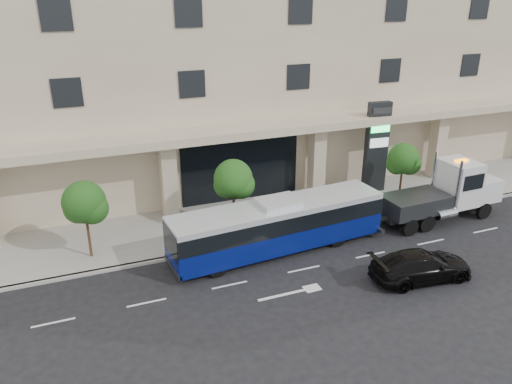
# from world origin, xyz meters

# --- Properties ---
(ground) EXTENTS (120.00, 120.00, 0.00)m
(ground) POSITION_xyz_m (0.00, 0.00, 0.00)
(ground) COLOR black
(ground) RESTS_ON ground
(sidewalk) EXTENTS (120.00, 6.00, 0.15)m
(sidewalk) POSITION_xyz_m (0.00, 5.00, 0.07)
(sidewalk) COLOR gray
(sidewalk) RESTS_ON ground
(curb) EXTENTS (120.00, 0.30, 0.15)m
(curb) POSITION_xyz_m (0.00, 2.00, 0.07)
(curb) COLOR gray
(curb) RESTS_ON ground
(convention_center) EXTENTS (60.00, 17.60, 20.00)m
(convention_center) POSITION_xyz_m (-0.00, 15.42, 9.97)
(convention_center) COLOR tan
(convention_center) RESTS_ON ground
(tree_left) EXTENTS (2.27, 2.20, 4.22)m
(tree_left) POSITION_xyz_m (-9.97, 3.59, 3.11)
(tree_left) COLOR #422B19
(tree_left) RESTS_ON sidewalk
(tree_mid) EXTENTS (2.28, 2.20, 4.38)m
(tree_mid) POSITION_xyz_m (-1.97, 3.59, 3.26)
(tree_mid) COLOR #422B19
(tree_mid) RESTS_ON sidewalk
(tree_right) EXTENTS (2.10, 2.00, 4.04)m
(tree_right) POSITION_xyz_m (9.53, 3.59, 3.04)
(tree_right) COLOR #422B19
(tree_right) RESTS_ON sidewalk
(city_bus) EXTENTS (12.11, 3.46, 3.03)m
(city_bus) POSITION_xyz_m (-0.44, 0.83, 1.54)
(city_bus) COLOR black
(city_bus) RESTS_ON ground
(tow_truck) EXTENTS (9.04, 2.52, 4.11)m
(tow_truck) POSITION_xyz_m (10.74, 0.77, 1.69)
(tow_truck) COLOR #2D3033
(tow_truck) RESTS_ON ground
(black_sedan) EXTENTS (5.31, 2.58, 1.49)m
(black_sedan) POSITION_xyz_m (4.93, -4.39, 0.74)
(black_sedan) COLOR black
(black_sedan) RESTS_ON ground
(signage_pylon) EXTENTS (1.60, 0.71, 6.23)m
(signage_pylon) POSITION_xyz_m (9.07, 6.01, 3.31)
(signage_pylon) COLOR black
(signage_pylon) RESTS_ON sidewalk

